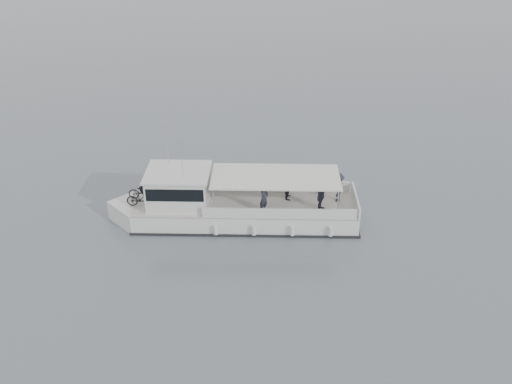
{
  "coord_description": "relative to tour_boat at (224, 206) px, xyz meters",
  "views": [
    {
      "loc": [
        -4.29,
        -25.11,
        14.81
      ],
      "look_at": [
        -3.17,
        -1.23,
        1.6
      ],
      "focal_mm": 40.0,
      "sensor_mm": 36.0,
      "label": 1
    }
  ],
  "objects": [
    {
      "name": "ground",
      "position": [
        4.74,
        1.15,
        -0.84
      ],
      "size": [
        1400.0,
        1400.0,
        0.0
      ],
      "primitive_type": "plane",
      "color": "#535C61",
      "rests_on": "ground"
    },
    {
      "name": "tour_boat",
      "position": [
        0.0,
        0.0,
        0.0
      ],
      "size": [
        12.3,
        3.82,
        5.12
      ],
      "rotation": [
        0.0,
        0.0,
        -0.07
      ],
      "color": "silver",
      "rests_on": "ground"
    }
  ]
}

